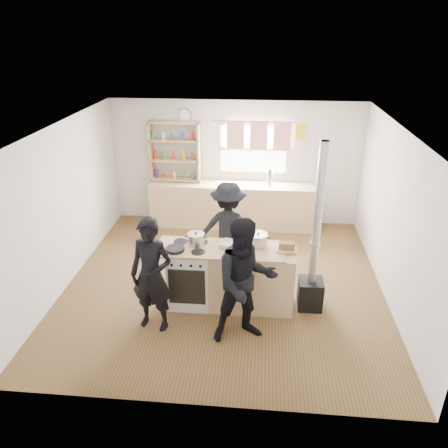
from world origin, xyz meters
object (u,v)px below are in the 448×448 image
at_px(roast_tray, 232,244).
at_px(skillet_greens, 175,249).
at_px(bread_board, 287,247).
at_px(flue_heater, 313,268).
at_px(thermos, 270,178).
at_px(stockpot_stove, 196,239).
at_px(person_near_right, 245,282).
at_px(person_near_left, 152,275).
at_px(person_far, 228,228).
at_px(cooking_island, 231,277).
at_px(stockpot_counter, 258,240).

bearing_deg(roast_tray, skillet_greens, -166.10).
distance_m(bread_board, flue_heater, 0.50).
bearing_deg(thermos, stockpot_stove, -111.39).
bearing_deg(stockpot_stove, skillet_greens, -141.32).
distance_m(bread_board, person_near_right, 0.95).
distance_m(flue_heater, person_near_left, 2.27).
distance_m(thermos, skillet_greens, 3.20).
xyz_separation_m(bread_board, person_near_right, (-0.54, -0.76, -0.12)).
height_order(person_near_left, person_far, person_near_left).
height_order(thermos, stockpot_stove, thermos).
height_order(cooking_island, flue_heater, flue_heater).
distance_m(stockpot_counter, bread_board, 0.42).
xyz_separation_m(thermos, person_far, (-0.67, -1.77, -0.28)).
bearing_deg(stockpot_stove, stockpot_counter, 2.96).
height_order(roast_tray, person_near_left, person_near_left).
distance_m(person_near_right, person_far, 1.78).
height_order(roast_tray, stockpot_stove, stockpot_stove).
xyz_separation_m(thermos, bread_board, (0.24, -2.74, -0.08)).
distance_m(skillet_greens, person_near_right, 1.18).
bearing_deg(stockpot_stove, cooking_island, -8.44).
xyz_separation_m(cooking_island, bread_board, (0.79, 0.03, 0.51)).
relative_size(stockpot_stove, person_near_right, 0.14).
relative_size(roast_tray, bread_board, 1.28).
bearing_deg(stockpot_counter, cooking_island, -162.22).
xyz_separation_m(roast_tray, person_near_right, (0.23, -0.80, -0.10)).
relative_size(stockpot_stove, flue_heater, 0.10).
bearing_deg(roast_tray, cooking_island, -103.14).
bearing_deg(person_far, cooking_island, 95.72).
relative_size(thermos, person_near_left, 0.20).
relative_size(skillet_greens, person_near_right, 0.20).
distance_m(cooking_island, person_near_left, 1.22).
height_order(roast_tray, flue_heater, flue_heater).
bearing_deg(person_near_right, thermos, 66.82).
relative_size(skillet_greens, stockpot_stove, 1.37).
xyz_separation_m(thermos, flue_heater, (0.62, -2.74, -0.40)).
bearing_deg(thermos, stockpot_counter, -93.72).
distance_m(thermos, person_near_left, 3.73).
height_order(bread_board, flue_heater, flue_heater).
xyz_separation_m(stockpot_stove, bread_board, (1.29, -0.05, -0.04)).
relative_size(cooking_island, stockpot_counter, 6.97).
xyz_separation_m(cooking_island, person_far, (-0.12, 1.00, 0.31)).
bearing_deg(flue_heater, person_near_left, -163.52).
xyz_separation_m(stockpot_stove, stockpot_counter, (0.88, 0.05, 0.01)).
distance_m(cooking_island, skillet_greens, 0.93).
bearing_deg(person_near_left, person_far, 72.74).
distance_m(bread_board, person_near_left, 1.90).
bearing_deg(flue_heater, cooking_island, -178.72).
distance_m(thermos, cooking_island, 2.89).
xyz_separation_m(thermos, stockpot_counter, (-0.17, -2.65, -0.04)).
bearing_deg(person_far, roast_tray, 96.91).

